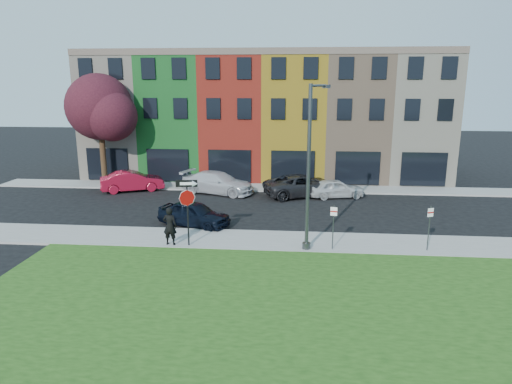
# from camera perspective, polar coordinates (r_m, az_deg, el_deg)

# --- Properties ---
(ground) EXTENTS (120.00, 120.00, 0.00)m
(ground) POSITION_cam_1_polar(r_m,az_deg,el_deg) (20.79, 4.07, -9.15)
(ground) COLOR black
(ground) RESTS_ON ground
(sidewalk_near) EXTENTS (40.00, 3.00, 0.12)m
(sidewalk_near) POSITION_cam_1_polar(r_m,az_deg,el_deg) (23.63, 9.10, -6.27)
(sidewalk_near) COLOR gray
(sidewalk_near) RESTS_ON ground
(sidewalk_far) EXTENTS (40.00, 2.40, 0.12)m
(sidewalk_far) POSITION_cam_1_polar(r_m,az_deg,el_deg) (35.24, -0.34, 0.57)
(sidewalk_far) COLOR gray
(sidewalk_far) RESTS_ON ground
(rowhouse_block) EXTENTS (30.00, 10.12, 10.00)m
(rowhouse_block) POSITION_cam_1_polar(r_m,az_deg,el_deg) (40.56, 1.20, 9.35)
(rowhouse_block) COLOR #B9AC99
(rowhouse_block) RESTS_ON ground
(stop_sign) EXTENTS (1.04, 0.20, 3.31)m
(stop_sign) POSITION_cam_1_polar(r_m,az_deg,el_deg) (22.39, -8.60, -0.91)
(stop_sign) COLOR black
(stop_sign) RESTS_ON sidewalk_near
(man) EXTENTS (0.77, 0.56, 1.92)m
(man) POSITION_cam_1_polar(r_m,az_deg,el_deg) (23.03, -10.72, -4.20)
(man) COLOR black
(man) RESTS_ON sidewalk_near
(sedan_near) EXTENTS (4.37, 5.29, 1.43)m
(sedan_near) POSITION_cam_1_polar(r_m,az_deg,el_deg) (26.19, -7.75, -2.72)
(sedan_near) COLOR black
(sedan_near) RESTS_ON ground
(parked_car_red) EXTENTS (4.98, 5.79, 1.52)m
(parked_car_red) POSITION_cam_1_polar(r_m,az_deg,el_deg) (35.45, -15.20, 1.32)
(parked_car_red) COLOR maroon
(parked_car_red) RESTS_ON ground
(parked_car_silver) EXTENTS (5.43, 6.77, 1.59)m
(parked_car_silver) POSITION_cam_1_polar(r_m,az_deg,el_deg) (33.66, -4.81, 1.17)
(parked_car_silver) COLOR silver
(parked_car_silver) RESTS_ON ground
(parked_car_dark) EXTENTS (6.53, 7.42, 1.56)m
(parked_car_dark) POSITION_cam_1_polar(r_m,az_deg,el_deg) (32.87, 5.86, 0.82)
(parked_car_dark) COLOR black
(parked_car_dark) RESTS_ON ground
(parked_car_white) EXTENTS (3.31, 4.61, 1.33)m
(parked_car_white) POSITION_cam_1_polar(r_m,az_deg,el_deg) (32.79, 9.97, 0.45)
(parked_car_white) COLOR silver
(parked_car_white) RESTS_ON ground
(street_lamp) EXTENTS (1.23, 2.44, 7.84)m
(street_lamp) POSITION_cam_1_polar(r_m,az_deg,el_deg) (21.64, 6.78, 2.98)
(street_lamp) COLOR #424446
(street_lamp) RESTS_ON sidewalk_near
(parking_sign_a) EXTENTS (0.32, 0.12, 2.22)m
(parking_sign_a) POSITION_cam_1_polar(r_m,az_deg,el_deg) (22.19, 9.65, -3.70)
(parking_sign_a) COLOR #424446
(parking_sign_a) RESTS_ON sidewalk_near
(parking_sign_b) EXTENTS (0.30, 0.16, 2.21)m
(parking_sign_b) POSITION_cam_1_polar(r_m,az_deg,el_deg) (23.23, 20.87, -3.64)
(parking_sign_b) COLOR #424446
(parking_sign_b) RESTS_ON sidewalk_near
(tree_purple) EXTENTS (6.05, 5.29, 8.54)m
(tree_purple) POSITION_cam_1_polar(r_m,az_deg,el_deg) (37.44, -18.82, 9.83)
(tree_purple) COLOR black
(tree_purple) RESTS_ON sidewalk_far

